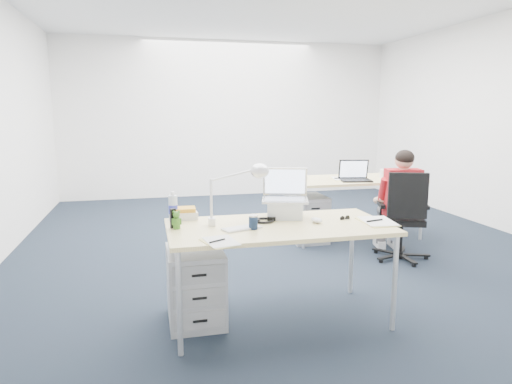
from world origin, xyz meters
TOP-DOWN VIEW (x-y plane):
  - floor at (0.00, 0.00)m, footprint 7.00×7.00m
  - room at (0.00, 0.00)m, footprint 6.02×7.02m
  - desk_near at (-0.58, -1.73)m, footprint 1.60×0.80m
  - desk_far at (0.96, 0.29)m, footprint 1.60×0.80m
  - office_chair at (1.08, -0.68)m, footprint 0.76×0.76m
  - seated_person at (1.11, -0.51)m, footprint 0.43×0.67m
  - drawer_pedestal_near at (-1.18, -1.62)m, footprint 0.40×0.50m
  - drawer_pedestal_far at (0.36, 0.23)m, footprint 0.40×0.50m
  - silver_laptop at (-0.46, -1.51)m, footprint 0.41×0.36m
  - wireless_keyboard at (-0.86, -1.79)m, footprint 0.30×0.20m
  - computer_mouse at (-0.29, -1.74)m, footprint 0.09×0.12m
  - headphones at (-0.66, -1.62)m, footprint 0.24×0.20m
  - can_koozie at (-0.78, -1.81)m, footprint 0.08×0.08m
  - water_bottle at (-1.31, -1.41)m, footprint 0.07×0.07m
  - bear_figurine at (-1.30, -1.68)m, footprint 0.07×0.06m
  - book_stack at (-1.23, -1.38)m, footprint 0.23×0.21m
  - cordless_phone at (-1.33, -1.65)m, footprint 0.04×0.04m
  - papers_left at (-1.06, -2.08)m, footprint 0.23×0.29m
  - papers_right at (0.15, -1.83)m, footprint 0.24×0.33m
  - sunglasses at (-0.04, -1.69)m, footprint 0.10×0.06m
  - desk_lamp at (-0.91, -1.63)m, footprint 0.43×0.30m
  - dark_laptop at (0.90, 0.09)m, footprint 0.41×0.40m
  - far_cup at (1.34, 0.25)m, footprint 0.09×0.09m
  - far_papers at (0.79, 0.26)m, footprint 0.26×0.34m

SIDE VIEW (x-z plane):
  - floor at x=0.00m, z-range 0.00..0.00m
  - office_chair at x=1.08m, z-range -0.20..0.74m
  - drawer_pedestal_near at x=-1.18m, z-range 0.00..0.55m
  - drawer_pedestal_far at x=0.36m, z-range 0.00..0.55m
  - seated_person at x=1.11m, z-range 0.00..1.14m
  - desk_near at x=-0.58m, z-range 0.32..1.05m
  - desk_far at x=0.96m, z-range 0.32..1.05m
  - far_papers at x=0.79m, z-range 0.73..0.74m
  - papers_left at x=-1.06m, z-range 0.73..0.74m
  - papers_right at x=0.15m, z-range 0.73..0.74m
  - wireless_keyboard at x=-0.86m, z-range 0.73..0.74m
  - sunglasses at x=-0.04m, z-range 0.73..0.75m
  - headphones at x=-0.66m, z-range 0.73..0.76m
  - computer_mouse at x=-0.29m, z-range 0.73..0.77m
  - book_stack at x=-1.23m, z-range 0.73..0.82m
  - can_koozie at x=-0.78m, z-range 0.73..0.83m
  - far_cup at x=1.34m, z-range 0.73..0.84m
  - bear_figurine at x=-1.30m, z-range 0.73..0.86m
  - cordless_phone at x=-1.33m, z-range 0.73..0.87m
  - water_bottle at x=-1.31m, z-range 0.73..0.95m
  - dark_laptop at x=0.90m, z-range 0.73..0.99m
  - silver_laptop at x=-0.46m, z-range 0.73..1.10m
  - desk_lamp at x=-0.91m, z-range 0.73..1.19m
  - room at x=0.00m, z-range 0.31..3.12m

